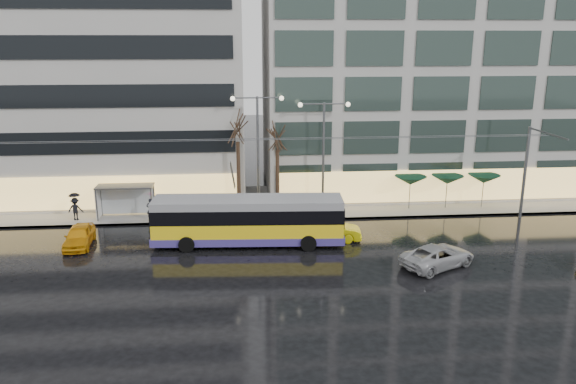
{
  "coord_description": "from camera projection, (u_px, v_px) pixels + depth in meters",
  "views": [
    {
      "loc": [
        0.72,
        -30.91,
        13.28
      ],
      "look_at": [
        3.79,
        5.0,
        3.38
      ],
      "focal_mm": 35.0,
      "sensor_mm": 36.0,
      "label": 1
    }
  ],
  "objects": [
    {
      "name": "taxi_a",
      "position": [
        79.0,
        236.0,
        36.95
      ],
      "size": [
        1.87,
        4.14,
        1.38
      ],
      "primitive_type": "imported",
      "rotation": [
        0.0,
        0.0,
        0.06
      ],
      "color": "orange",
      "rests_on": "ground"
    },
    {
      "name": "street_lamp_near",
      "position": [
        258.0,
        139.0,
        42.11
      ],
      "size": [
        3.96,
        0.36,
        9.03
      ],
      "color": "#595B60",
      "rests_on": "sidewalk"
    },
    {
      "name": "building_right",
      "position": [
        446.0,
        46.0,
        49.62
      ],
      "size": [
        32.0,
        14.0,
        25.0
      ],
      "primitive_type": "cube",
      "color": "#AFACA7",
      "rests_on": "sidewalk"
    },
    {
      "name": "bus_shelter",
      "position": [
        121.0,
        194.0,
        42.22
      ],
      "size": [
        4.2,
        1.6,
        2.51
      ],
      "color": "#595B60",
      "rests_on": "sidewalk"
    },
    {
      "name": "tree_b",
      "position": [
        277.0,
        132.0,
        42.51
      ],
      "size": [
        3.2,
        3.2,
        7.7
      ],
      "color": "black",
      "rests_on": "sidewalk"
    },
    {
      "name": "sedan_silver",
      "position": [
        438.0,
        256.0,
        33.62
      ],
      "size": [
        5.33,
        4.24,
        1.35
      ],
      "primitive_type": "imported",
      "rotation": [
        0.0,
        0.0,
        2.06
      ],
      "color": "#A5A5AA",
      "rests_on": "ground"
    },
    {
      "name": "sidewalk",
      "position": [
        257.0,
        202.0,
        46.75
      ],
      "size": [
        80.0,
        10.0,
        0.15
      ],
      "primitive_type": "cube",
      "color": "gray",
      "rests_on": "ground"
    },
    {
      "name": "parasol_a",
      "position": [
        410.0,
        180.0,
        44.23
      ],
      "size": [
        2.5,
        2.5,
        2.65
      ],
      "color": "#595B60",
      "rests_on": "sidewalk"
    },
    {
      "name": "pedestrian_b",
      "position": [
        155.0,
        200.0,
        44.12
      ],
      "size": [
        1.02,
        0.97,
        1.66
      ],
      "color": "black",
      "rests_on": "sidewalk"
    },
    {
      "name": "parasol_b",
      "position": [
        447.0,
        180.0,
        44.47
      ],
      "size": [
        2.5,
        2.5,
        2.65
      ],
      "color": "#595B60",
      "rests_on": "sidewalk"
    },
    {
      "name": "kerb",
      "position": [
        260.0,
        221.0,
        42.0
      ],
      "size": [
        80.0,
        0.1,
        0.15
      ],
      "primitive_type": "cube",
      "color": "slate",
      "rests_on": "ground"
    },
    {
      "name": "catenary",
      "position": [
        245.0,
        170.0,
        39.74
      ],
      "size": [
        42.24,
        5.12,
        7.0
      ],
      "color": "#595B60",
      "rests_on": "ground"
    },
    {
      "name": "pedestrian_a",
      "position": [
        150.0,
        202.0,
        41.49
      ],
      "size": [
        1.02,
        1.03,
        2.19
      ],
      "color": "black",
      "rests_on": "sidewalk"
    },
    {
      "name": "taxi_b",
      "position": [
        329.0,
        230.0,
        38.05
      ],
      "size": [
        4.45,
        1.99,
        1.42
      ],
      "primitive_type": "imported",
      "rotation": [
        0.0,
        0.0,
        1.45
      ],
      "color": "yellow",
      "rests_on": "ground"
    },
    {
      "name": "building_left",
      "position": [
        40.0,
        64.0,
        47.15
      ],
      "size": [
        34.0,
        14.0,
        22.0
      ],
      "primitive_type": "cube",
      "color": "#AFACA7",
      "rests_on": "sidewalk"
    },
    {
      "name": "parasol_c",
      "position": [
        484.0,
        179.0,
        44.72
      ],
      "size": [
        2.5,
        2.5,
        2.65
      ],
      "color": "#595B60",
      "rests_on": "sidewalk"
    },
    {
      "name": "street_lamp_far",
      "position": [
        324.0,
        141.0,
        42.6
      ],
      "size": [
        3.96,
        0.36,
        8.53
      ],
      "color": "#595B60",
      "rests_on": "sidewalk"
    },
    {
      "name": "tree_a",
      "position": [
        237.0,
        124.0,
        41.89
      ],
      "size": [
        3.2,
        3.2,
        8.4
      ],
      "color": "black",
      "rests_on": "sidewalk"
    },
    {
      "name": "trolleybus",
      "position": [
        248.0,
        222.0,
        37.01
      ],
      "size": [
        12.61,
        5.19,
        5.79
      ],
      "color": "yellow",
      "rests_on": "ground"
    },
    {
      "name": "ground",
      "position": [
        231.0,
        271.0,
        33.16
      ],
      "size": [
        140.0,
        140.0,
        0.0
      ],
      "primitive_type": "plane",
      "color": "black",
      "rests_on": "ground"
    },
    {
      "name": "pedestrian_c",
      "position": [
        75.0,
        206.0,
        41.72
      ],
      "size": [
        1.14,
        0.87,
        2.11
      ],
      "color": "black",
      "rests_on": "sidewalk"
    }
  ]
}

